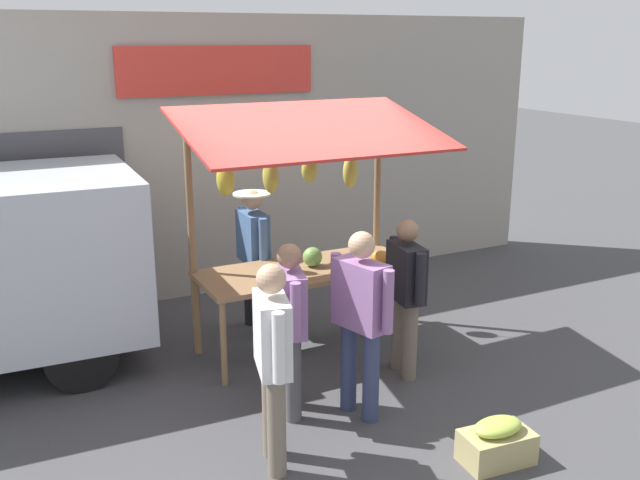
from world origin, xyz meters
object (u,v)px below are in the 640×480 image
shopper_in_striped_shirt (290,319)px  produce_crate_near (497,443)px  vendor_with_sunhat (253,249)px  market_stall (306,203)px  shopper_with_ponytail (406,288)px  shopper_with_shopping_bag (273,353)px  shopper_in_grey_tee (361,312)px

shopper_in_striped_shirt → produce_crate_near: (-1.08, 1.39, -0.70)m
shopper_in_striped_shirt → vendor_with_sunhat: bearing=2.4°
vendor_with_sunhat → market_stall: bearing=22.3°
vendor_with_sunhat → shopper_in_striped_shirt: (0.42, 1.88, -0.05)m
shopper_with_ponytail → shopper_with_shopping_bag: (1.72, 0.86, 0.05)m
market_stall → shopper_with_shopping_bag: 2.24m
shopper_in_striped_shirt → produce_crate_near: 1.89m
shopper_with_shopping_bag → market_stall: bearing=-17.9°
shopper_with_shopping_bag → shopper_in_grey_tee: 1.02m
vendor_with_sunhat → shopper_with_ponytail: bearing=27.6°
market_stall → shopper_with_shopping_bag: bearing=57.6°
shopper_with_ponytail → produce_crate_near: bearing=-179.1°
shopper_with_shopping_bag → shopper_in_striped_shirt: size_ratio=1.05×
vendor_with_sunhat → shopper_in_striped_shirt: vendor_with_sunhat is taller
produce_crate_near → shopper_with_ponytail: bearing=-97.2°
vendor_with_sunhat → shopper_in_grey_tee: shopper_in_grey_tee is taller
shopper_in_striped_shirt → shopper_in_grey_tee: shopper_in_grey_tee is taller
shopper_with_ponytail → produce_crate_near: 1.76m
vendor_with_sunhat → shopper_with_shopping_bag: (0.86, 2.54, 0.00)m
produce_crate_near → shopper_in_striped_shirt: bearing=-52.0°
shopper_with_ponytail → produce_crate_near: size_ratio=2.70×
shopper_with_shopping_bag → shopper_with_ponytail: bearing=-49.0°
market_stall → shopper_with_shopping_bag: size_ratio=1.56×
shopper_with_shopping_bag → shopper_in_striped_shirt: 0.79m
shopper_in_grey_tee → market_stall: bearing=-22.8°
vendor_with_sunhat → shopper_with_shopping_bag: 2.68m
vendor_with_sunhat → shopper_in_striped_shirt: bearing=-12.3°
market_stall → shopper_with_ponytail: bearing=121.0°
shopper_in_grey_tee → vendor_with_sunhat: bearing=-12.5°
shopper_with_shopping_bag → shopper_in_striped_shirt: (-0.44, -0.65, -0.05)m
shopper_with_shopping_bag → shopper_in_grey_tee: (-0.95, -0.37, 0.02)m
vendor_with_sunhat → shopper_with_ponytail: size_ratio=1.03×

